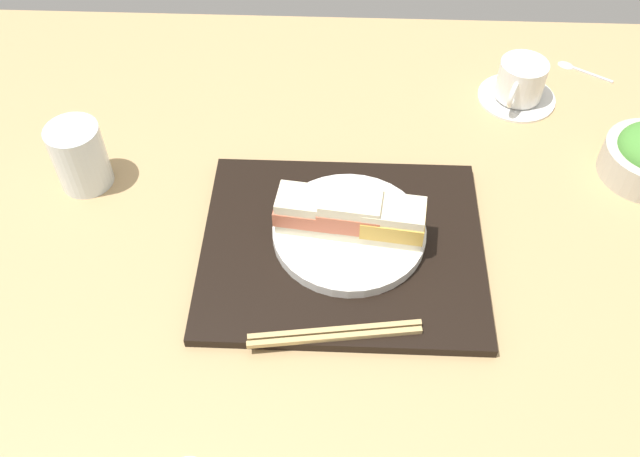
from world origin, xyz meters
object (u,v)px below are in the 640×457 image
(sandwich_plate, at_px, (349,232))
(coffee_cup, at_px, (520,84))
(sandwich_near, at_px, (308,210))
(teaspoon, at_px, (574,67))
(chopsticks_pair, at_px, (338,334))
(drinking_glass, at_px, (80,156))
(sandwich_middle, at_px, (350,214))
(sandwich_far, at_px, (393,221))

(sandwich_plate, height_order, coffee_cup, coffee_cup)
(sandwich_near, bearing_deg, teaspoon, 42.21)
(sandwich_plate, relative_size, chopsticks_pair, 0.97)
(sandwich_plate, height_order, teaspoon, sandwich_plate)
(sandwich_near, xyz_separation_m, drinking_glass, (-0.33, 0.09, -0.01))
(chopsticks_pair, height_order, coffee_cup, coffee_cup)
(sandwich_middle, relative_size, teaspoon, 0.98)
(sandwich_plate, bearing_deg, sandwich_near, 172.36)
(sandwich_plate, relative_size, sandwich_far, 2.36)
(sandwich_plate, distance_m, coffee_cup, 0.42)
(chopsticks_pair, bearing_deg, drinking_glass, 145.24)
(sandwich_middle, height_order, teaspoon, sandwich_middle)
(sandwich_far, xyz_separation_m, teaspoon, (0.32, 0.41, -0.05))
(sandwich_middle, xyz_separation_m, chopsticks_pair, (-0.01, -0.16, -0.04))
(drinking_glass, xyz_separation_m, teaspoon, (0.76, 0.30, -0.05))
(sandwich_near, distance_m, drinking_glass, 0.34)
(coffee_cup, bearing_deg, sandwich_near, -136.57)
(sandwich_near, xyz_separation_m, coffee_cup, (0.33, 0.31, -0.02))
(sandwich_far, bearing_deg, sandwich_plate, 172.36)
(coffee_cup, distance_m, teaspoon, 0.14)
(sandwich_far, distance_m, chopsticks_pair, 0.17)
(chopsticks_pair, xyz_separation_m, coffee_cup, (0.28, 0.47, 0.01))
(coffee_cup, bearing_deg, sandwich_middle, -130.53)
(sandwich_middle, bearing_deg, sandwich_far, -7.64)
(chopsticks_pair, distance_m, teaspoon, 0.68)
(sandwich_middle, height_order, drinking_glass, drinking_glass)
(sandwich_plate, bearing_deg, sandwich_middle, 135.00)
(chopsticks_pair, distance_m, coffee_cup, 0.55)
(sandwich_plate, xyz_separation_m, drinking_glass, (-0.38, 0.10, 0.03))
(sandwich_far, bearing_deg, teaspoon, 51.67)
(sandwich_plate, bearing_deg, chopsticks_pair, -94.09)
(sandwich_near, distance_m, chopsticks_pair, 0.17)
(sandwich_middle, xyz_separation_m, teaspoon, (0.38, 0.40, -0.06))
(sandwich_near, xyz_separation_m, sandwich_middle, (0.06, -0.01, 0.00))
(coffee_cup, height_order, drinking_glass, drinking_glass)
(drinking_glass, bearing_deg, sandwich_far, -13.99)
(sandwich_middle, height_order, coffee_cup, sandwich_middle)
(sandwich_far, relative_size, teaspoon, 0.98)
(coffee_cup, bearing_deg, sandwich_plate, -130.53)
(chopsticks_pair, relative_size, coffee_cup, 1.68)
(sandwich_middle, bearing_deg, sandwich_near, 172.36)
(sandwich_near, distance_m, sandwich_far, 0.11)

